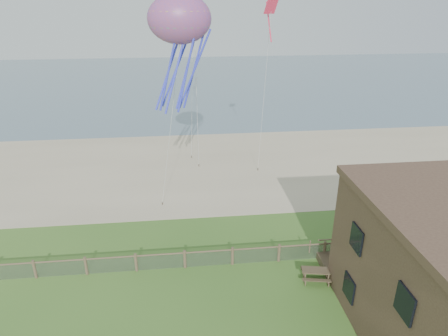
{
  "coord_description": "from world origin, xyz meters",
  "views": [
    {
      "loc": [
        -2.83,
        -14.71,
        15.73
      ],
      "look_at": [
        -0.32,
        8.0,
        5.85
      ],
      "focal_mm": 32.0,
      "sensor_mm": 36.0,
      "label": 1
    }
  ],
  "objects": [
    {
      "name": "picnic_table",
      "position": [
        4.78,
        3.91,
        0.37
      ],
      "size": [
        1.96,
        1.62,
        0.73
      ],
      "primitive_type": null,
      "rotation": [
        0.0,
        0.0,
        -0.19
      ],
      "color": "#4E402D",
      "rests_on": "ground"
    },
    {
      "name": "sand_beach",
      "position": [
        0.0,
        22.0,
        0.0
      ],
      "size": [
        72.0,
        20.0,
        0.02
      ],
      "primitive_type": "cube",
      "color": "tan",
      "rests_on": "ground"
    },
    {
      "name": "motel_deck",
      "position": [
        13.0,
        5.0,
        0.25
      ],
      "size": [
        15.0,
        2.0,
        0.5
      ],
      "primitive_type": "cube",
      "color": "#4E402D",
      "rests_on": "ground"
    },
    {
      "name": "ocean",
      "position": [
        0.0,
        66.0,
        0.0
      ],
      "size": [
        160.0,
        68.0,
        0.02
      ],
      "primitive_type": "cube",
      "color": "slate",
      "rests_on": "ground"
    },
    {
      "name": "octopus_kite",
      "position": [
        -2.68,
        11.45,
        12.45
      ],
      "size": [
        4.45,
        3.82,
        7.71
      ],
      "primitive_type": null,
      "rotation": [
        0.0,
        0.0,
        0.37
      ],
      "color": "#F85227"
    },
    {
      "name": "chainlink_fence",
      "position": [
        0.0,
        6.0,
        0.55
      ],
      "size": [
        36.2,
        0.2,
        1.25
      ],
      "primitive_type": null,
      "color": "brown",
      "rests_on": "ground"
    },
    {
      "name": "kite_red",
      "position": [
        4.14,
        16.47,
        14.37
      ],
      "size": [
        1.82,
        2.06,
        2.6
      ],
      "primitive_type": null,
      "rotation": [
        0.44,
        0.0,
        0.44
      ],
      "color": "#EB294D"
    }
  ]
}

